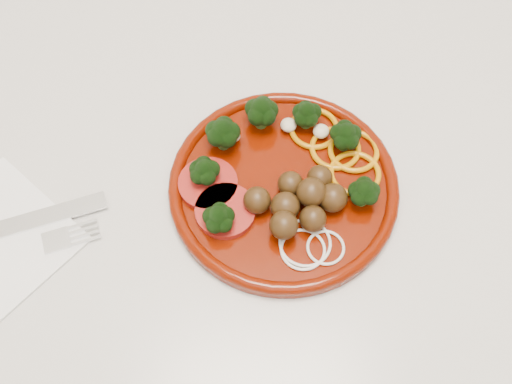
{
  "coord_description": "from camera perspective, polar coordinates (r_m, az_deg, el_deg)",
  "views": [
    {
      "loc": [
        -0.03,
        1.34,
        1.5
      ],
      "look_at": [
        -0.01,
        1.67,
        0.92
      ],
      "focal_mm": 45.0,
      "sensor_mm": 36.0,
      "label": 1
    }
  ],
  "objects": [
    {
      "name": "counter",
      "position": [
        1.11,
        0.19,
        -10.37
      ],
      "size": [
        2.4,
        0.6,
        0.9
      ],
      "color": "white",
      "rests_on": "ground"
    },
    {
      "name": "plate",
      "position": [
        0.68,
        2.48,
        0.97
      ],
      "size": [
        0.24,
        0.24,
        0.05
      ],
      "rotation": [
        0.0,
        0.0,
        0.22
      ],
      "color": "#4F0D01",
      "rests_on": "counter"
    }
  ]
}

